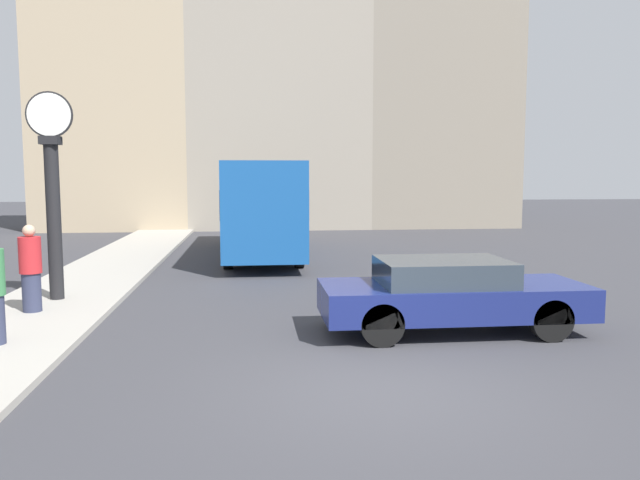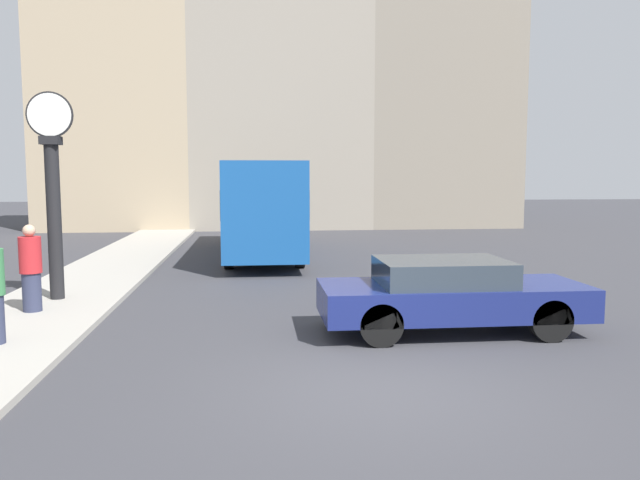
{
  "view_description": "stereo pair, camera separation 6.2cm",
  "coord_description": "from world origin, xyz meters",
  "px_view_note": "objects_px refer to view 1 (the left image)",
  "views": [
    {
      "loc": [
        -1.67,
        -7.73,
        2.78
      ],
      "look_at": [
        -0.14,
        6.14,
        1.32
      ],
      "focal_mm": 35.0,
      "sensor_mm": 36.0,
      "label": 1
    },
    {
      "loc": [
        -1.61,
        -7.74,
        2.78
      ],
      "look_at": [
        -0.14,
        6.14,
        1.32
      ],
      "focal_mm": 35.0,
      "sensor_mm": 36.0,
      "label": 2
    }
  ],
  "objects_px": {
    "bus_distant": "(262,204)",
    "street_clock": "(53,195)",
    "pedestrian_red_top": "(31,269)",
    "sedan_car": "(450,294)"
  },
  "relations": [
    {
      "from": "sedan_car",
      "to": "street_clock",
      "type": "distance_m",
      "value": 8.51
    },
    {
      "from": "bus_distant",
      "to": "pedestrian_red_top",
      "type": "height_order",
      "value": "bus_distant"
    },
    {
      "from": "bus_distant",
      "to": "street_clock",
      "type": "relative_size",
      "value": 2.21
    },
    {
      "from": "street_clock",
      "to": "bus_distant",
      "type": "bearing_deg",
      "value": 59.45
    },
    {
      "from": "sedan_car",
      "to": "street_clock",
      "type": "bearing_deg",
      "value": 156.89
    },
    {
      "from": "sedan_car",
      "to": "street_clock",
      "type": "height_order",
      "value": "street_clock"
    },
    {
      "from": "bus_distant",
      "to": "pedestrian_red_top",
      "type": "bearing_deg",
      "value": -117.43
    },
    {
      "from": "bus_distant",
      "to": "street_clock",
      "type": "xyz_separation_m",
      "value": [
        -4.55,
        -7.71,
        0.55
      ]
    },
    {
      "from": "street_clock",
      "to": "sedan_car",
      "type": "bearing_deg",
      "value": -23.11
    },
    {
      "from": "bus_distant",
      "to": "sedan_car",
      "type": "bearing_deg",
      "value": -74.11
    }
  ]
}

